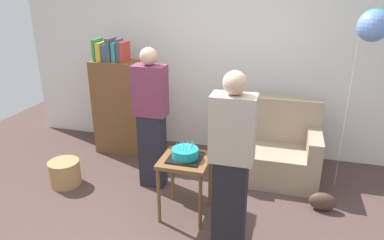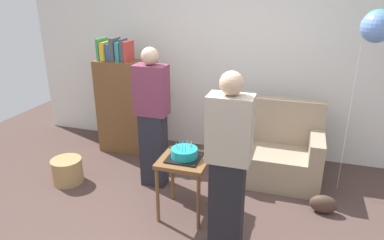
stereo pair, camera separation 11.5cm
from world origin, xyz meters
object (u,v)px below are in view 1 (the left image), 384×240
Objects in this scene: birthday_cake at (185,154)px; person_holding_cake at (231,165)px; wicker_basket at (65,173)px; handbag at (322,202)px; side_table at (185,167)px; person_blowing_candles at (151,119)px; couch at (272,151)px; balloon_bunch at (373,25)px; bookshelf at (123,105)px.

person_holding_cake reaches higher than birthday_cake.
wicker_basket is 2.94m from handbag.
person_blowing_candles is (-0.54, 0.47, 0.30)m from side_table.
couch is 0.55× the size of balloon_bunch.
person_holding_cake is (1.05, -0.85, 0.00)m from person_blowing_candles.
bookshelf reaches higher than side_table.
wicker_basket is at bearing -174.69° from handbag.
couch is at bearing 52.60° from birthday_cake.
balloon_bunch is at bearing -4.52° from bookshelf.
handbag is (0.58, -0.60, -0.24)m from couch.
handbag is at bearing 17.86° from birthday_cake.
bookshelf is at bearing 135.74° from birthday_cake.
couch is at bearing 24.94° from person_blowing_candles.
person_holding_cake is at bearing -36.83° from birthday_cake.
wicker_basket is 1.29× the size of handbag.
side_table is 0.71m from person_holding_cake.
handbag is (0.86, 0.83, -0.73)m from person_holding_cake.
person_blowing_candles reaches higher than bookshelf.
handbag is (1.37, 0.44, -0.44)m from side_table.
person_blowing_candles reaches higher than wicker_basket.
birthday_cake is at bearing -127.40° from couch.
birthday_cake is (1.26, -1.23, -0.01)m from bookshelf.
handbag is at bearing -46.09° from couch.
wicker_basket is 0.18× the size of balloon_bunch.
handbag is at bearing 17.86° from side_table.
couch is at bearing 133.91° from handbag.
bookshelf is 4.44× the size of wicker_basket.
couch is 1.53m from person_blowing_candles.
couch is 3.44× the size of birthday_cake.
wicker_basket is at bearing -162.20° from person_blowing_candles.
person_blowing_candles is (0.72, -0.76, 0.14)m from bookshelf.
handbag is (1.91, -0.02, -0.73)m from person_blowing_candles.
balloon_bunch reaches higher than person_blowing_candles.
side_table is 1.51m from handbag.
bookshelf is at bearing 175.48° from balloon_bunch.
person_blowing_candles reaches higher than handbag.
side_table reaches higher than handbag.
balloon_bunch is at bearing 30.72° from side_table.
couch is at bearing 20.38° from wicker_basket.
person_blowing_candles reaches higher than couch.
couch is 0.67× the size of person_blowing_candles.
side_table is (1.26, -1.23, -0.16)m from bookshelf.
wicker_basket is (-1.01, -0.29, -0.68)m from person_blowing_candles.
person_holding_cake is 5.82× the size of handbag.
birthday_cake is 0.16× the size of balloon_bunch.
birthday_cake is at bearing -6.32° from wicker_basket.
person_holding_cake is (0.51, -0.39, 0.15)m from birthday_cake.
couch is 3.93× the size of handbag.
balloon_bunch is (0.88, -0.05, 1.52)m from couch.
person_holding_cake is 0.81× the size of balloon_bunch.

